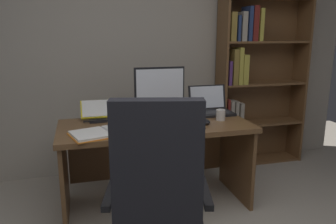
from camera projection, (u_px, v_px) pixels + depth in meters
wall_back at (140, 38)px, 3.37m from camera, size 4.65×0.12×2.75m
desk at (154, 144)px, 2.79m from camera, size 1.54×0.69×0.72m
bookshelf at (252, 60)px, 3.52m from camera, size 0.98×0.27×2.23m
office_chair at (158, 206)px, 1.88m from camera, size 0.68×0.60×1.11m
monitor at (160, 92)px, 2.85m from camera, size 0.44×0.16×0.43m
laptop at (211, 108)px, 3.01m from camera, size 0.36×0.29×0.24m
keyboard at (170, 125)px, 2.59m from camera, size 0.42×0.15×0.02m
computer_mouse at (206, 122)px, 2.66m from camera, size 0.06×0.10×0.04m
reading_stand_with_book at (97, 111)px, 2.81m from camera, size 0.27×0.28×0.14m
open_binder at (107, 132)px, 2.42m from camera, size 0.57×0.41×0.02m
notepad at (131, 123)px, 2.67m from camera, size 0.17×0.22×0.01m
pen at (134, 122)px, 2.67m from camera, size 0.13×0.06×0.01m
coffee_mug at (221, 115)px, 2.78m from camera, size 0.08×0.08×0.09m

